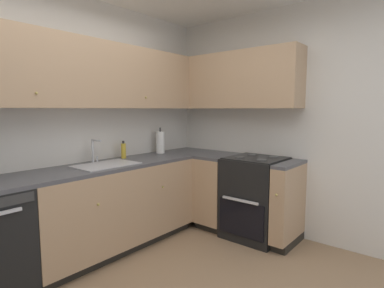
# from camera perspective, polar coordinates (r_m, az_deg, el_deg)

# --- Properties ---
(wall_back) EXTENTS (3.98, 0.05, 2.62)m
(wall_back) POSITION_cam_1_polar(r_m,az_deg,el_deg) (3.31, -23.93, 3.12)
(wall_back) COLOR silver
(wall_back) RESTS_ON ground_plane
(wall_right) EXTENTS (0.05, 3.27, 2.62)m
(wall_right) POSITION_cam_1_polar(r_m,az_deg,el_deg) (3.69, 18.31, 3.63)
(wall_right) COLOR silver
(wall_right) RESTS_ON ground_plane
(lower_cabinets_back) EXTENTS (1.82, 0.62, 0.88)m
(lower_cabinets_back) POSITION_cam_1_polar(r_m,az_deg,el_deg) (3.41, -14.11, -11.29)
(lower_cabinets_back) COLOR tan
(lower_cabinets_back) RESTS_ON ground_plane
(countertop_back) EXTENTS (3.02, 0.60, 0.03)m
(countertop_back) POSITION_cam_1_polar(r_m,az_deg,el_deg) (3.30, -14.33, -3.78)
(countertop_back) COLOR #4C4C51
(countertop_back) RESTS_ON lower_cabinets_back
(lower_cabinets_right) EXTENTS (0.62, 1.17, 0.88)m
(lower_cabinets_right) POSITION_cam_1_polar(r_m,az_deg,el_deg) (3.77, 8.40, -9.40)
(lower_cabinets_right) COLOR tan
(lower_cabinets_right) RESTS_ON ground_plane
(countertop_right) EXTENTS (0.60, 1.17, 0.03)m
(countertop_right) POSITION_cam_1_polar(r_m,az_deg,el_deg) (3.67, 8.50, -2.60)
(countertop_right) COLOR #4C4C51
(countertop_right) RESTS_ON lower_cabinets_right
(oven_range) EXTENTS (0.68, 0.62, 1.06)m
(oven_range) POSITION_cam_1_polar(r_m,az_deg,el_deg) (3.67, 11.72, -9.58)
(oven_range) COLOR black
(oven_range) RESTS_ON ground_plane
(upper_cabinets_back) EXTENTS (2.70, 0.34, 0.66)m
(upper_cabinets_back) POSITION_cam_1_polar(r_m,az_deg,el_deg) (3.29, -18.56, 12.12)
(upper_cabinets_back) COLOR tan
(upper_cabinets_right) EXTENTS (0.32, 1.72, 0.66)m
(upper_cabinets_right) POSITION_cam_1_polar(r_m,az_deg,el_deg) (3.87, 7.29, 11.50)
(upper_cabinets_right) COLOR tan
(sink) EXTENTS (0.60, 0.40, 0.10)m
(sink) POSITION_cam_1_polar(r_m,az_deg,el_deg) (3.21, -15.63, -4.49)
(sink) COLOR #B7B7BC
(sink) RESTS_ON countertop_back
(faucet) EXTENTS (0.07, 0.16, 0.25)m
(faucet) POSITION_cam_1_polar(r_m,az_deg,el_deg) (3.36, -17.70, -0.85)
(faucet) COLOR silver
(faucet) RESTS_ON countertop_back
(soap_bottle) EXTENTS (0.05, 0.05, 0.20)m
(soap_bottle) POSITION_cam_1_polar(r_m,az_deg,el_deg) (3.58, -12.59, -1.20)
(soap_bottle) COLOR gold
(soap_bottle) RESTS_ON countertop_back
(paper_towel_roll) EXTENTS (0.11, 0.11, 0.34)m
(paper_towel_roll) POSITION_cam_1_polar(r_m,az_deg,el_deg) (3.93, -5.89, 0.31)
(paper_towel_roll) COLOR white
(paper_towel_roll) RESTS_ON countertop_back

